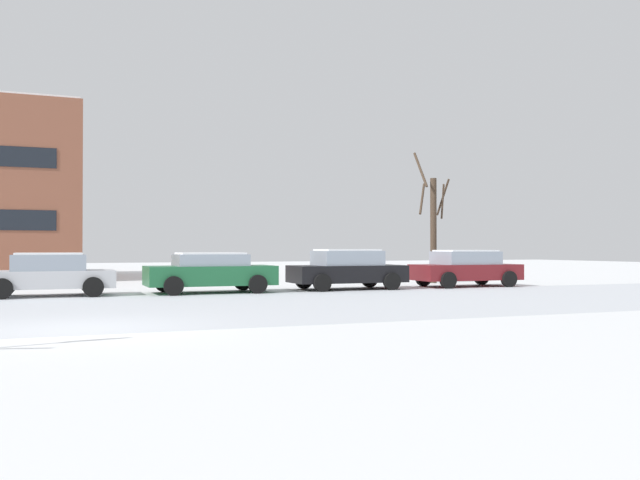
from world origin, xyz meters
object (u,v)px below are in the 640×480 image
(parked_car_green, at_px, (210,272))
(parked_car_maroon, at_px, (466,268))
(parked_car_black, at_px, (347,269))
(parked_car_silver, at_px, (49,274))

(parked_car_green, distance_m, parked_car_maroon, 10.39)
(parked_car_green, bearing_deg, parked_car_black, 0.43)
(parked_car_green, relative_size, parked_car_maroon, 1.01)
(parked_car_silver, relative_size, parked_car_black, 0.95)
(parked_car_green, bearing_deg, parked_car_maroon, 0.07)
(parked_car_silver, relative_size, parked_car_maroon, 0.93)
(parked_car_black, bearing_deg, parked_car_silver, 178.86)
(parked_car_green, distance_m, parked_car_black, 5.19)
(parked_car_silver, bearing_deg, parked_car_maroon, -0.86)
(parked_car_black, xyz_separation_m, parked_car_maroon, (5.19, -0.03, -0.01))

